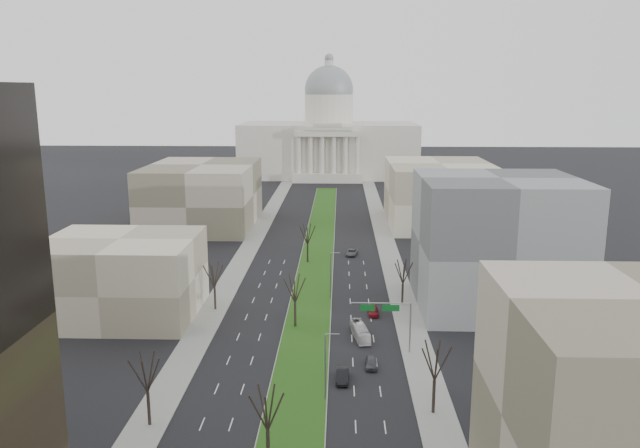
% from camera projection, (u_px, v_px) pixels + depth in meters
% --- Properties ---
extents(ground, '(600.00, 600.00, 0.00)m').
position_uv_depth(ground, '(316.00, 263.00, 144.50)').
color(ground, black).
rests_on(ground, ground).
extents(median, '(8.00, 222.03, 0.20)m').
position_uv_depth(median, '(316.00, 264.00, 143.49)').
color(median, '#999993').
rests_on(median, ground).
extents(sidewalk_left, '(5.00, 330.00, 0.15)m').
position_uv_depth(sidewalk_left, '(221.00, 297.00, 120.63)').
color(sidewalk_left, gray).
rests_on(sidewalk_left, ground).
extents(sidewalk_right, '(5.00, 330.00, 0.15)m').
position_uv_depth(sidewalk_right, '(402.00, 299.00, 119.50)').
color(sidewalk_right, gray).
rests_on(sidewalk_right, ground).
extents(capitol, '(80.00, 46.00, 55.00)m').
position_uv_depth(capitol, '(329.00, 140.00, 287.13)').
color(capitol, beige).
rests_on(capitol, ground).
extents(building_beige_left, '(26.00, 22.00, 14.00)m').
position_uv_depth(building_beige_left, '(122.00, 277.00, 109.89)').
color(building_beige_left, tan).
rests_on(building_beige_left, ground).
extents(building_grey_right, '(28.00, 26.00, 24.00)m').
position_uv_depth(building_grey_right, '(496.00, 243.00, 113.51)').
color(building_grey_right, '#5C5E60').
rests_on(building_grey_right, ground).
extents(building_far_left, '(30.00, 40.00, 18.00)m').
position_uv_depth(building_far_left, '(202.00, 195.00, 182.78)').
color(building_far_left, '#79725D').
rests_on(building_far_left, ground).
extents(building_far_right, '(30.00, 40.00, 18.00)m').
position_uv_depth(building_far_right, '(439.00, 194.00, 185.41)').
color(building_far_right, tan).
rests_on(building_far_right, ground).
extents(tree_left_mid, '(5.40, 5.40, 9.72)m').
position_uv_depth(tree_left_mid, '(146.00, 371.00, 73.24)').
color(tree_left_mid, black).
rests_on(tree_left_mid, ground).
extents(tree_left_far, '(5.28, 5.28, 9.50)m').
position_uv_depth(tree_left_far, '(214.00, 274.00, 112.34)').
color(tree_left_far, black).
rests_on(tree_left_far, ground).
extents(tree_right_mid, '(5.52, 5.52, 9.94)m').
position_uv_depth(tree_right_mid, '(435.00, 360.00, 76.01)').
color(tree_right_mid, black).
rests_on(tree_right_mid, ground).
extents(tree_right_far, '(5.04, 5.04, 9.07)m').
position_uv_depth(tree_right_far, '(403.00, 271.00, 115.21)').
color(tree_right_far, black).
rests_on(tree_right_far, ground).
extents(tree_median_a, '(5.40, 5.40, 9.72)m').
position_uv_depth(tree_median_a, '(267.00, 407.00, 64.94)').
color(tree_median_a, black).
rests_on(tree_median_a, ground).
extents(tree_median_b, '(5.40, 5.40, 9.72)m').
position_uv_depth(tree_median_b, '(295.00, 288.00, 104.01)').
color(tree_median_b, black).
rests_on(tree_median_b, ground).
extents(tree_median_c, '(5.40, 5.40, 9.72)m').
position_uv_depth(tree_median_c, '(307.00, 233.00, 143.08)').
color(tree_median_c, black).
rests_on(tree_median_c, ground).
extents(streetlamp_median_b, '(1.90, 0.20, 9.16)m').
position_uv_depth(streetlamp_median_b, '(326.00, 365.00, 79.87)').
color(streetlamp_median_b, gray).
rests_on(streetlamp_median_b, ground).
extents(streetlamp_median_c, '(1.90, 0.20, 9.16)m').
position_uv_depth(streetlamp_median_c, '(331.00, 274.00, 118.94)').
color(streetlamp_median_c, gray).
rests_on(streetlamp_median_c, ground).
extents(mast_arm_signs, '(9.12, 0.24, 8.09)m').
position_uv_depth(mast_arm_signs, '(393.00, 315.00, 93.96)').
color(mast_arm_signs, gray).
rests_on(mast_arm_signs, ground).
extents(car_grey_near, '(1.76, 4.20, 1.42)m').
position_uv_depth(car_grey_near, '(371.00, 363.00, 90.18)').
color(car_grey_near, '#43444A').
rests_on(car_grey_near, ground).
extents(car_black, '(1.80, 4.84, 1.58)m').
position_uv_depth(car_black, '(342.00, 375.00, 85.98)').
color(car_black, black).
rests_on(car_black, ground).
extents(car_red, '(1.83, 4.44, 1.28)m').
position_uv_depth(car_red, '(373.00, 311.00, 111.21)').
color(car_red, maroon).
rests_on(car_red, ground).
extents(car_grey_far, '(3.19, 5.44, 1.42)m').
position_uv_depth(car_grey_far, '(352.00, 252.00, 150.92)').
color(car_grey_far, '#4F5457').
rests_on(car_grey_far, ground).
extents(box_van, '(3.23, 8.20, 2.23)m').
position_uv_depth(box_van, '(360.00, 331.00, 100.71)').
color(box_van, silver).
rests_on(box_van, ground).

